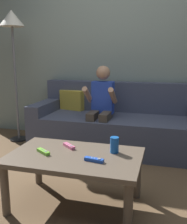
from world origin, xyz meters
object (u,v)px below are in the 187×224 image
object	(u,v)px
floor_lamp	(12,29)
person_seated_on_couch	(101,104)
coffee_table	(75,162)
soda_can	(114,145)
game_remote_lime_center	(43,152)
game_remote_pink_near_edge	(69,146)
game_remote_blue_far_corner	(94,160)
couch	(116,125)

from	to	relation	value
floor_lamp	person_seated_on_couch	bearing A→B (deg)	-5.66
floor_lamp	coffee_table	bearing A→B (deg)	-45.46
soda_can	person_seated_on_couch	bearing A→B (deg)	109.29
soda_can	floor_lamp	xyz separation A→B (m)	(-1.57, 1.19, 0.99)
coffee_table	floor_lamp	size ratio (longest dim) A/B	0.58
coffee_table	game_remote_lime_center	bearing A→B (deg)	-171.24
game_remote_pink_near_edge	game_remote_lime_center	bearing A→B (deg)	-129.28
game_remote_pink_near_edge	game_remote_blue_far_corner	world-z (taller)	same
coffee_table	game_remote_lime_center	world-z (taller)	game_remote_lime_center
coffee_table	game_remote_blue_far_corner	distance (m)	0.21
floor_lamp	game_remote_lime_center	bearing A→B (deg)	-52.01
coffee_table	game_remote_blue_far_corner	size ratio (longest dim) A/B	6.85
coffee_table	soda_can	world-z (taller)	soda_can
person_seated_on_couch	game_remote_blue_far_corner	bearing A→B (deg)	-77.96
couch	game_remote_blue_far_corner	world-z (taller)	couch
coffee_table	floor_lamp	xyz separation A→B (m)	(-1.29, 1.31, 1.11)
game_remote_blue_far_corner	floor_lamp	xyz separation A→B (m)	(-1.47, 1.40, 1.04)
couch	floor_lamp	distance (m)	1.79
game_remote_pink_near_edge	game_remote_lime_center	size ratio (longest dim) A/B	0.96
couch	coffee_table	size ratio (longest dim) A/B	2.06
coffee_table	game_remote_lime_center	xyz separation A→B (m)	(-0.24, -0.04, 0.07)
game_remote_lime_center	floor_lamp	distance (m)	2.00
game_remote_pink_near_edge	game_remote_lime_center	distance (m)	0.22
game_remote_blue_far_corner	floor_lamp	bearing A→B (deg)	136.42
game_remote_pink_near_edge	soda_can	world-z (taller)	soda_can
game_remote_lime_center	floor_lamp	size ratio (longest dim) A/B	0.08
person_seated_on_couch	coffee_table	distance (m)	1.22
coffee_table	game_remote_pink_near_edge	xyz separation A→B (m)	(-0.10, 0.14, 0.07)
person_seated_on_couch	game_remote_blue_far_corner	distance (m)	1.31
game_remote_pink_near_edge	game_remote_blue_far_corner	size ratio (longest dim) A/B	0.91
game_remote_blue_far_corner	soda_can	bearing A→B (deg)	63.42
game_remote_lime_center	game_remote_pink_near_edge	bearing A→B (deg)	50.72
couch	game_remote_blue_far_corner	size ratio (longest dim) A/B	14.09
couch	game_remote_blue_far_corner	bearing A→B (deg)	-84.98
game_remote_pink_near_edge	soda_can	bearing A→B (deg)	-1.96
soda_can	game_remote_blue_far_corner	bearing A→B (deg)	-116.58
couch	game_remote_lime_center	xyz separation A→B (m)	(-0.28, -1.42, 0.14)
soda_can	floor_lamp	size ratio (longest dim) A/B	0.07
couch	coffee_table	xyz separation A→B (m)	(-0.05, -1.38, 0.07)
couch	game_remote_lime_center	size ratio (longest dim) A/B	14.85
game_remote_lime_center	floor_lamp	xyz separation A→B (m)	(-1.05, 1.35, 1.04)
game_remote_blue_far_corner	game_remote_pink_near_edge	bearing A→B (deg)	141.10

